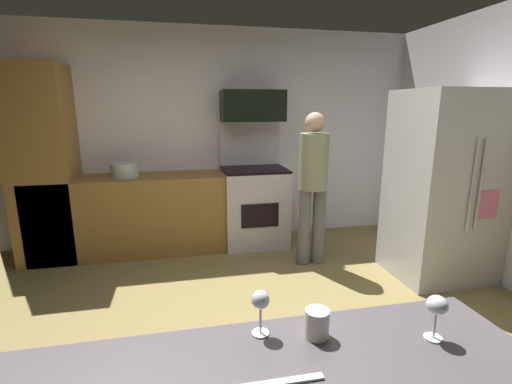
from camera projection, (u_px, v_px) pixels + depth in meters
The scene contains 13 objects.
ground_plane at pixel (255, 344), 2.62m from camera, with size 5.20×4.80×0.02m, color olive.
wall_back at pixel (217, 137), 4.55m from camera, with size 5.20×0.12×2.60m, color silver.
lower_cabinet_run at pixel (145, 214), 4.22m from camera, with size 2.40×0.60×0.90m, color olive.
cabinet_column at pixel (44, 166), 3.88m from camera, with size 0.60×0.60×2.10m, color olive.
oven_range at pixel (254, 203), 4.46m from camera, with size 0.76×0.65×1.50m.
microwave at pixel (253, 106), 4.28m from camera, with size 0.74×0.38×0.36m, color black.
refrigerator at pixel (444, 186), 3.51m from camera, with size 0.89×0.78×1.83m.
person_cook at pixel (313, 182), 3.77m from camera, with size 0.31×0.30×1.62m.
wine_glass_mid at pixel (437, 307), 1.19m from camera, with size 0.07×0.07×0.16m.
wine_glass_far at pixel (261, 303), 1.22m from camera, with size 0.06×0.06×0.16m.
mug_coffee at pixel (317, 324), 1.22m from camera, with size 0.08×0.08×0.10m, color silver.
knife_paring at pixel (277, 383), 1.02m from camera, with size 0.27×0.02×0.01m, color #B7BABF.
stock_pot at pixel (124, 170), 4.06m from camera, with size 0.30×0.30×0.16m, color #AEC0BA.
Camera 1 is at (-0.47, -2.25, 1.66)m, focal length 25.36 mm.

